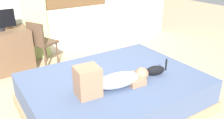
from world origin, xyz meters
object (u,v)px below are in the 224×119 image
bed (114,93)px  cup (11,25)px  cat (154,71)px  tv_monitor (0,20)px  chair_by_desk (41,41)px  desk (4,52)px  person_lying (111,80)px

bed → cup: size_ratio=28.73×
cat → bed: bearing=152.9°
bed → tv_monitor: (-0.95, 1.97, 0.69)m
tv_monitor → chair_by_desk: bearing=-19.2°
desk → cup: 0.48m
desk → chair_by_desk: chair_by_desk is taller
chair_by_desk → tv_monitor: bearing=160.8°
bed → desk: size_ratio=2.49×
person_lying → tv_monitor: size_ratio=1.96×
cat → cup: bearing=117.9°
desk → tv_monitor: bearing=-0.0°
desk → chair_by_desk: size_ratio=1.05×
chair_by_desk → desk: bearing=161.8°
desk → cup: size_ratio=11.54×
person_lying → cat: bearing=-1.5°
person_lying → tv_monitor: tv_monitor is taller
person_lying → chair_by_desk: chair_by_desk is taller
person_lying → cat: size_ratio=2.71×
person_lying → tv_monitor: (-0.76, 2.19, 0.35)m
bed → person_lying: size_ratio=2.38×
bed → cup: (-0.78, 2.10, 0.55)m
person_lying → desk: bearing=109.8°
desk → cup: (0.21, 0.13, 0.41)m
cup → person_lying: bearing=-75.9°
cat → tv_monitor: size_ratio=0.72×
desk → cup: bearing=32.3°
chair_by_desk → person_lying: bearing=-84.5°
cat → cup: (-1.24, 2.34, 0.25)m
cat → desk: desk is taller
cup → chair_by_desk: chair_by_desk is taller
desk → cup: cup is taller
person_lying → desk: 2.34m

